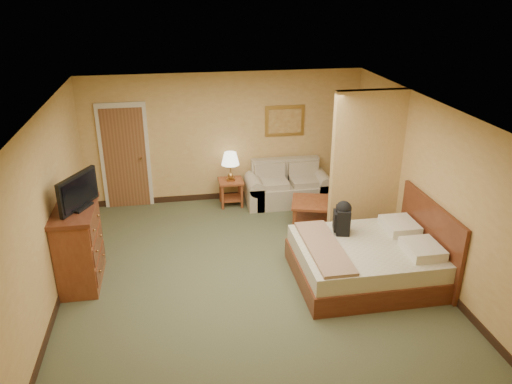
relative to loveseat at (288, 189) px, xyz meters
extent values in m
plane|color=#4A4F33|center=(-1.22, -2.57, -0.28)|extent=(6.00, 6.00, 0.00)
plane|color=white|center=(-1.22, -2.57, 2.32)|extent=(6.00, 6.00, 0.00)
cube|color=tan|center=(-1.22, 0.43, 1.02)|extent=(5.50, 0.02, 2.60)
cube|color=tan|center=(-3.97, -2.57, 1.02)|extent=(0.02, 6.00, 2.60)
cube|color=tan|center=(1.53, -2.57, 1.02)|extent=(0.02, 6.00, 2.60)
cube|color=tan|center=(0.93, -1.65, 1.02)|extent=(1.20, 0.15, 2.60)
cube|color=beige|center=(-3.17, 0.40, 0.77)|extent=(0.94, 0.06, 2.10)
cube|color=brown|center=(-3.17, 0.38, 0.72)|extent=(0.80, 0.04, 2.00)
cylinder|color=#A1743B|center=(-2.87, 0.33, 0.72)|extent=(0.04, 0.12, 0.04)
cube|color=black|center=(-1.22, 0.42, -0.22)|extent=(5.50, 0.02, 0.12)
cube|color=tan|center=(0.00, -0.05, -0.07)|extent=(1.40, 0.75, 0.42)
cube|color=tan|center=(0.00, 0.28, 0.36)|extent=(1.40, 0.18, 0.44)
cube|color=tan|center=(-0.70, -0.05, -0.04)|extent=(0.30, 0.75, 0.47)
cube|color=tan|center=(0.70, -0.05, -0.04)|extent=(0.30, 0.75, 0.47)
cube|color=maroon|center=(-1.15, 0.08, 0.23)|extent=(0.48, 0.48, 0.04)
cube|color=maroon|center=(-1.15, 0.08, -0.14)|extent=(0.40, 0.40, 0.03)
cube|color=maroon|center=(-1.34, -0.11, -0.03)|extent=(0.05, 0.05, 0.49)
cube|color=maroon|center=(-0.96, -0.11, -0.03)|extent=(0.05, 0.05, 0.49)
cube|color=maroon|center=(-1.34, 0.27, -0.03)|extent=(0.05, 0.05, 0.49)
cube|color=maroon|center=(-0.96, 0.27, -0.03)|extent=(0.05, 0.05, 0.49)
cylinder|color=#A1743B|center=(-1.15, 0.08, 0.27)|extent=(0.18, 0.18, 0.04)
cylinder|color=#A1743B|center=(-1.15, 0.08, 0.49)|extent=(0.02, 0.02, 0.29)
cone|color=white|center=(-1.15, 0.08, 0.71)|extent=(0.35, 0.35, 0.24)
cube|color=maroon|center=(0.21, -1.10, 0.18)|extent=(0.93, 0.93, 0.04)
cube|color=maroon|center=(0.21, -1.10, -0.12)|extent=(0.80, 0.80, 0.03)
cube|color=maroon|center=(-0.11, -1.42, -0.05)|extent=(0.05, 0.05, 0.45)
cube|color=maroon|center=(0.53, -0.78, -0.05)|extent=(0.05, 0.05, 0.45)
cube|color=#B78E3F|center=(0.00, 0.41, 1.32)|extent=(0.80, 0.03, 0.62)
cube|color=#A06931|center=(0.00, 0.39, 1.32)|extent=(0.67, 0.02, 0.49)
cube|color=maroon|center=(-3.69, -2.32, 0.30)|extent=(0.53, 1.06, 1.15)
cube|color=#502112|center=(-3.69, -2.32, 0.90)|extent=(0.60, 1.13, 0.06)
cube|color=black|center=(-3.59, -2.32, 0.95)|extent=(0.35, 0.42, 0.03)
cube|color=black|center=(-3.59, -2.32, 1.19)|extent=(0.43, 0.76, 0.50)
cube|color=#502112|center=(0.53, -2.97, -0.12)|extent=(2.15, 1.72, 0.32)
cube|color=beige|center=(0.53, -2.97, 0.17)|extent=(2.08, 1.65, 0.26)
cube|color=#502112|center=(1.49, -2.97, 0.31)|extent=(0.06, 1.83, 1.18)
cube|color=#ECE7CC|center=(1.18, -3.34, 0.37)|extent=(0.48, 0.59, 0.15)
cube|color=#ECE7CC|center=(1.18, -2.59, 0.37)|extent=(0.48, 0.59, 0.15)
cube|color=#8C684C|center=(-0.16, -2.97, 0.32)|extent=(0.48, 1.61, 0.05)
cube|color=black|center=(0.26, -2.53, 0.50)|extent=(0.27, 0.34, 0.41)
sphere|color=black|center=(0.26, -2.53, 0.71)|extent=(0.24, 0.24, 0.24)
camera|label=1|loc=(-2.23, -9.08, 3.91)|focal=35.00mm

